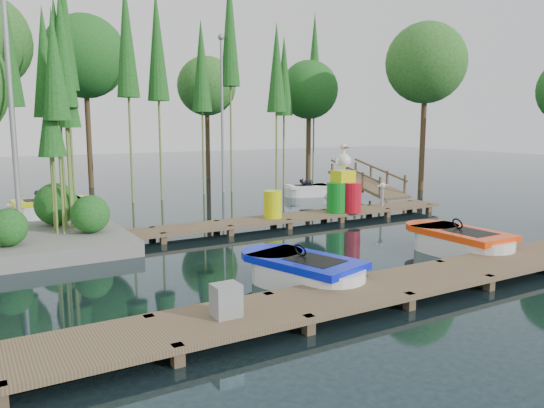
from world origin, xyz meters
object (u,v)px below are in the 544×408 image
boat_blue (304,274)px  yellow_barrel (273,204)px  boat_red (460,243)px  utility_cabinet (226,300)px  drum_cluster (344,192)px  boat_yellow_far (49,208)px

boat_blue → yellow_barrel: 6.19m
boat_red → utility_cabinet: bearing=-168.1°
yellow_barrel → drum_cluster: drum_cluster is taller
utility_cabinet → drum_cluster: 10.29m
boat_blue → drum_cluster: size_ratio=1.36×
boat_blue → yellow_barrel: bearing=48.9°
utility_cabinet → drum_cluster: size_ratio=0.23×
utility_cabinet → drum_cluster: (7.68, 6.84, 0.41)m
boat_blue → boat_red: 4.83m
boat_blue → drum_cluster: bearing=29.5°
boat_blue → boat_yellow_far: (-3.19, 11.27, 0.03)m
boat_red → boat_blue: bearing=-178.2°
boat_blue → drum_cluster: drum_cluster is taller
drum_cluster → yellow_barrel: bearing=176.6°
drum_cluster → utility_cabinet: bearing=-138.3°
boat_red → boat_yellow_far: size_ratio=1.02×
boat_red → boat_yellow_far: boat_yellow_far is taller
boat_red → yellow_barrel: bearing=111.8°
boat_yellow_far → utility_cabinet: boat_yellow_far is taller
boat_blue → boat_red: bearing=-13.8°
boat_blue → yellow_barrel: (2.59, 5.61, 0.45)m
boat_yellow_far → yellow_barrel: (5.78, -5.66, 0.42)m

